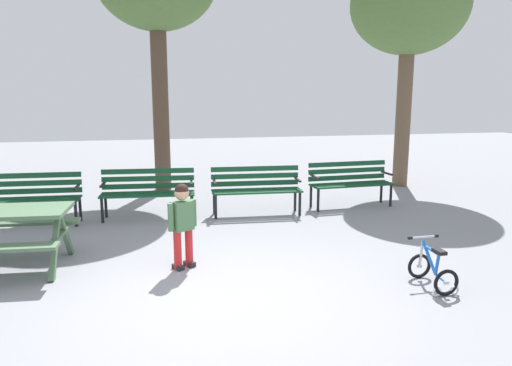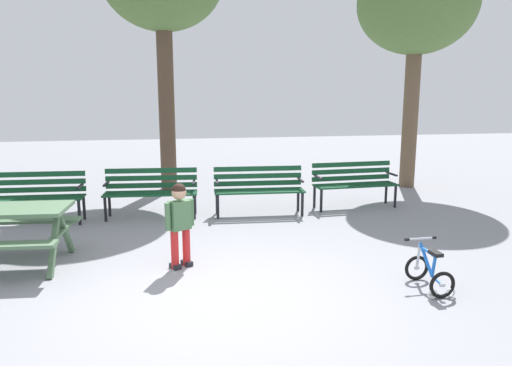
{
  "view_description": "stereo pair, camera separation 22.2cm",
  "coord_description": "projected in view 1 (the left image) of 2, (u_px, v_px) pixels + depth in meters",
  "views": [
    {
      "loc": [
        -0.66,
        -4.8,
        2.18
      ],
      "look_at": [
        0.82,
        2.04,
        0.85
      ],
      "focal_mm": 33.79,
      "sensor_mm": 36.0,
      "label": 1
    },
    {
      "loc": [
        -0.45,
        -4.84,
        2.18
      ],
      "look_at": [
        0.82,
        2.04,
        0.85
      ],
      "focal_mm": 33.79,
      "sensor_mm": 36.0,
      "label": 2
    }
  ],
  "objects": [
    {
      "name": "tree_center",
      "position": [
        409.0,
        7.0,
        10.63
      ],
      "size": [
        2.6,
        2.6,
        5.18
      ],
      "color": "brown",
      "rests_on": "ground"
    },
    {
      "name": "ground",
      "position": [
        222.0,
        299.0,
        5.15
      ],
      "size": [
        36.0,
        36.0,
        0.0
      ],
      "primitive_type": "plane",
      "color": "gray"
    },
    {
      "name": "child_standing",
      "position": [
        183.0,
        219.0,
        5.94
      ],
      "size": [
        0.36,
        0.27,
        1.08
      ],
      "color": "red",
      "rests_on": "ground"
    },
    {
      "name": "park_bench_right",
      "position": [
        256.0,
        186.0,
        8.65
      ],
      "size": [
        1.62,
        0.55,
        0.85
      ],
      "color": "#144728",
      "rests_on": "ground"
    },
    {
      "name": "park_bench_far_left",
      "position": [
        30.0,
        194.0,
        7.95
      ],
      "size": [
        1.62,
        0.54,
        0.85
      ],
      "color": "#144728",
      "rests_on": "ground"
    },
    {
      "name": "kids_bicycle",
      "position": [
        433.0,
        270.0,
        5.43
      ],
      "size": [
        0.39,
        0.57,
        0.54
      ],
      "color": "black",
      "rests_on": "ground"
    },
    {
      "name": "park_bench_far_right",
      "position": [
        350.0,
        180.0,
        9.25
      ],
      "size": [
        1.62,
        0.54,
        0.85
      ],
      "color": "#144728",
      "rests_on": "ground"
    },
    {
      "name": "park_bench_left",
      "position": [
        148.0,
        189.0,
        8.39
      ],
      "size": [
        1.63,
        0.58,
        0.85
      ],
      "color": "#144728",
      "rests_on": "ground"
    }
  ]
}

